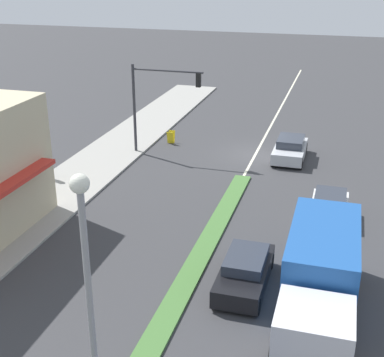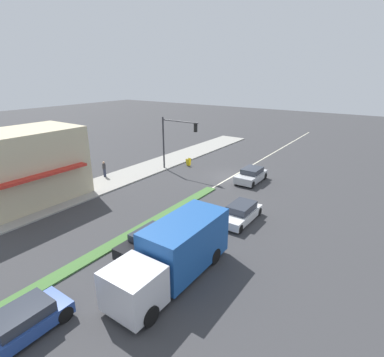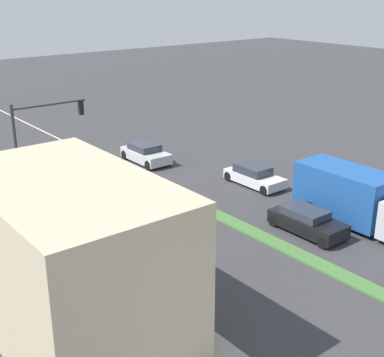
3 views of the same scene
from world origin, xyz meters
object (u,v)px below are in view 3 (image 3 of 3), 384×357
sedan_silver (146,153)px  suv_black (307,221)px  van_white (254,176)px  delivery_truck (358,199)px  traffic_signal_main (39,132)px  warning_aframe_sign (31,177)px  pedestrian (7,234)px

sedan_silver → suv_black: 14.73m
sedan_silver → van_white: (-2.80, 8.09, -0.05)m
delivery_truck → suv_black: bearing=-19.4°
delivery_truck → van_white: 7.68m
traffic_signal_main → suv_black: bearing=122.2°
traffic_signal_main → warning_aframe_sign: traffic_signal_main is taller
traffic_signal_main → pedestrian: 7.89m
delivery_truck → van_white: bearing=-90.0°
traffic_signal_main → sedan_silver: traffic_signal_main is taller
pedestrian → delivery_truck: delivery_truck is taller
traffic_signal_main → van_white: size_ratio=1.40×
suv_black → sedan_silver: bearing=-90.0°
warning_aframe_sign → delivery_truck: (-10.96, 16.63, 1.04)m
sedan_silver → delivery_truck: bearing=100.1°
warning_aframe_sign → delivery_truck: bearing=123.4°
warning_aframe_sign → delivery_truck: size_ratio=0.11×
warning_aframe_sign → sedan_silver: sedan_silver is taller
delivery_truck → suv_black: (2.80, -0.98, -0.85)m
delivery_truck → sedan_silver: bearing=-79.9°
warning_aframe_sign → traffic_signal_main: bearing=86.2°
traffic_signal_main → pedestrian: bearing=53.3°
traffic_signal_main → pedestrian: traffic_signal_main is taller
sedan_silver → van_white: bearing=109.1°
pedestrian → van_white: size_ratio=0.40×
pedestrian → delivery_truck: (-15.50, 8.33, 0.51)m
suv_black → van_white: bearing=-112.8°
sedan_silver → warning_aframe_sign: bearing=-6.4°
warning_aframe_sign → van_white: (-10.96, 9.00, 0.17)m
traffic_signal_main → pedestrian: (4.37, 5.87, -2.94)m
van_white → suv_black: (2.80, 6.65, 0.02)m
warning_aframe_sign → sedan_silver: size_ratio=0.21×
van_white → suv_black: 7.21m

